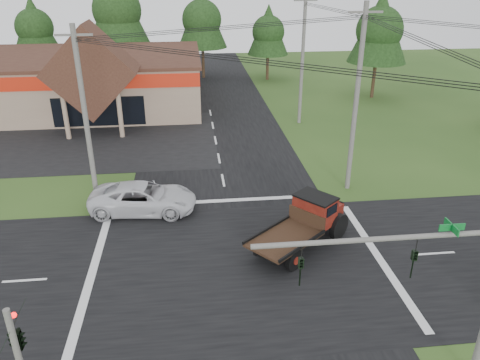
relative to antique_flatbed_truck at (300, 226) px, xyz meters
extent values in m
plane|color=#2A491A|center=(-3.27, -1.40, -1.27)|extent=(120.00, 120.00, 0.00)
cube|color=black|center=(-3.27, -1.40, -1.26)|extent=(12.00, 120.00, 0.02)
cube|color=black|center=(-3.27, -1.40, -1.26)|extent=(120.00, 12.00, 0.02)
cube|color=black|center=(-17.27, 17.60, -1.26)|extent=(28.00, 14.00, 0.02)
cube|color=gray|center=(-19.27, 28.60, 1.23)|extent=(30.00, 15.00, 5.00)
cube|color=#3E2119|center=(-19.27, 28.60, 3.78)|extent=(30.40, 15.40, 0.30)
cube|color=#9F1D0C|center=(-19.27, 21.05, 2.83)|extent=(30.00, 0.12, 1.20)
cube|color=#3E2119|center=(-13.27, 20.10, 4.03)|extent=(7.78, 4.00, 7.78)
cylinder|color=gray|center=(-15.47, 18.40, 0.73)|extent=(0.40, 0.40, 4.00)
cylinder|color=gray|center=(-11.07, 18.40, 0.73)|extent=(0.40, 0.40, 4.00)
cube|color=black|center=(-13.27, 21.08, 0.23)|extent=(8.00, 0.08, 2.60)
cylinder|color=#595651|center=(0.23, -8.90, 4.73)|extent=(8.00, 0.16, 0.16)
imported|color=black|center=(1.23, -8.90, 3.73)|extent=(0.16, 0.20, 1.00)
imported|color=black|center=(-2.27, -8.90, 3.73)|extent=(0.16, 0.20, 1.00)
cube|color=#0C6626|center=(2.23, -8.90, 4.98)|extent=(0.80, 0.04, 0.22)
imported|color=black|center=(-10.77, -8.70, 2.43)|extent=(0.53, 2.48, 1.00)
sphere|color=#FF0C0C|center=(-10.77, -8.55, 2.63)|extent=(0.18, 0.18, 0.18)
cylinder|color=#595651|center=(-11.27, 6.60, 3.98)|extent=(0.30, 0.30, 10.50)
cube|color=#595651|center=(-11.27, 6.60, 8.63)|extent=(2.00, 0.12, 0.12)
cylinder|color=#595651|center=(4.73, 6.60, 4.48)|extent=(0.30, 0.30, 11.50)
cube|color=#595651|center=(4.73, 6.60, 9.63)|extent=(2.00, 0.12, 0.12)
cylinder|color=#595651|center=(4.73, 20.60, 4.33)|extent=(0.30, 0.30, 11.20)
cube|color=#595651|center=(4.73, 20.60, 9.33)|extent=(2.00, 0.12, 0.12)
cylinder|color=#332316|center=(-23.27, 40.60, 0.48)|extent=(0.36, 0.36, 3.50)
cone|color=black|center=(-23.27, 40.60, 5.53)|extent=(5.60, 5.60, 6.60)
sphere|color=black|center=(-23.27, 40.60, 5.23)|extent=(4.40, 4.40, 4.40)
cylinder|color=#332316|center=(-13.27, 39.60, 1.00)|extent=(0.36, 0.36, 4.55)
cone|color=black|center=(-13.27, 39.60, 7.57)|extent=(7.28, 7.28, 8.58)
sphere|color=black|center=(-13.27, 39.60, 7.18)|extent=(5.72, 5.72, 5.72)
cylinder|color=#332316|center=(-3.27, 40.60, 0.65)|extent=(0.36, 0.36, 3.85)
cone|color=black|center=(-3.27, 40.60, 6.21)|extent=(6.16, 6.16, 7.26)
sphere|color=black|center=(-3.27, 40.60, 5.88)|extent=(4.84, 4.84, 4.84)
cylinder|color=#332316|center=(4.73, 38.60, 0.30)|extent=(0.36, 0.36, 3.15)
cone|color=black|center=(4.73, 38.60, 4.85)|extent=(5.04, 5.04, 5.94)
sphere|color=black|center=(4.73, 38.60, 4.58)|extent=(3.96, 3.96, 3.96)
cylinder|color=#332316|center=(14.73, 28.60, 0.65)|extent=(0.36, 0.36, 3.85)
cone|color=black|center=(14.73, 28.60, 6.21)|extent=(6.16, 6.16, 7.26)
sphere|color=black|center=(14.73, 28.60, 5.88)|extent=(4.84, 4.84, 4.84)
imported|color=silver|center=(-8.25, 4.87, -0.42)|extent=(6.42, 3.47, 1.71)
camera|label=1|loc=(-5.33, -20.07, 12.03)|focal=35.00mm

